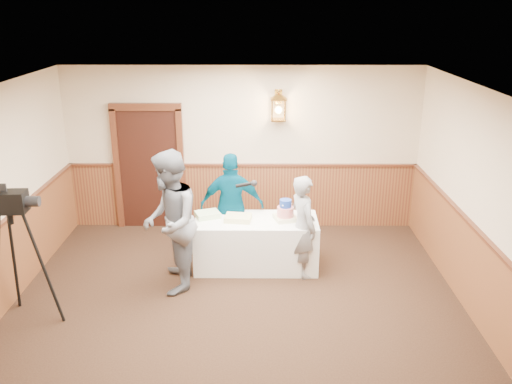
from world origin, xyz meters
TOP-DOWN VIEW (x-y plane):
  - ground at (0.00, 0.00)m, footprint 7.00×7.00m
  - room_shell at (-0.05, 0.45)m, footprint 6.02×7.02m
  - display_table at (0.24, 1.90)m, footprint 1.80×0.80m
  - tiered_cake at (0.67, 1.90)m, footprint 0.37×0.37m
  - sheet_cake_yellow at (-0.02, 1.87)m, footprint 0.41×0.33m
  - sheet_cake_green at (-0.48, 2.00)m, footprint 0.42×0.38m
  - interviewer at (-0.91, 1.23)m, footprint 1.59×1.02m
  - baker at (0.91, 1.65)m, footprint 0.55×0.65m
  - assistant_p at (-0.13, 2.27)m, footprint 0.97×0.40m
  - tv_camera_rig at (-2.60, 0.35)m, footprint 0.68×0.63m

SIDE VIEW (x-z plane):
  - ground at x=0.00m, z-range 0.00..0.00m
  - display_table at x=0.24m, z-range 0.00..0.75m
  - baker at x=0.91m, z-range 0.00..1.51m
  - tv_camera_rig at x=-2.60m, z-range -0.09..1.64m
  - sheet_cake_yellow at x=-0.02m, z-range 0.75..0.83m
  - sheet_cake_green at x=-0.48m, z-range 0.75..0.83m
  - assistant_p at x=-0.13m, z-range 0.00..1.65m
  - tiered_cake at x=0.67m, z-range 0.72..1.03m
  - interviewer at x=-0.91m, z-range 0.00..1.96m
  - room_shell at x=-0.05m, z-range 0.12..2.93m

